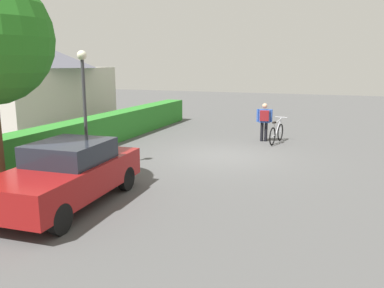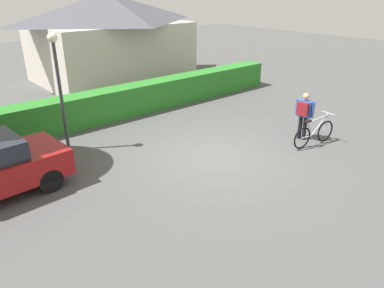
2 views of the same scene
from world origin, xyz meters
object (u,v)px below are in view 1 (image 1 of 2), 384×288
at_px(parked_car_near, 68,174).
at_px(person_rider, 264,119).
at_px(street_lamp, 84,92).
at_px(bicycle, 277,133).

bearing_deg(parked_car_near, person_rider, -17.12).
relative_size(parked_car_near, street_lamp, 1.17).
xyz_separation_m(person_rider, street_lamp, (-6.30, 4.23, 1.40)).
xyz_separation_m(bicycle, person_rider, (0.13, 0.54, 0.55)).
relative_size(parked_car_near, person_rider, 2.63).
relative_size(bicycle, street_lamp, 0.51).
height_order(bicycle, street_lamp, street_lamp).
distance_m(parked_car_near, person_rider, 9.47).
bearing_deg(person_rider, street_lamp, 146.11).
bearing_deg(parked_car_near, bicycle, -20.47).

